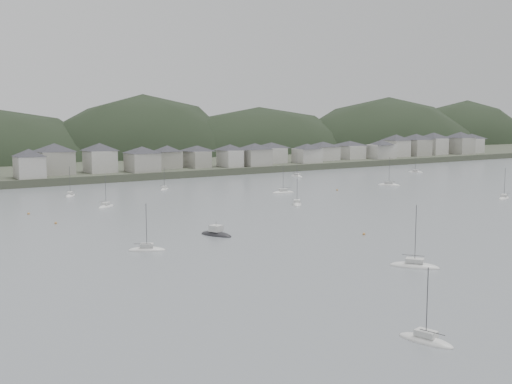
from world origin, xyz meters
TOP-DOWN VIEW (x-y plane):
  - ground at (0.00, 0.00)m, footprint 900.00×900.00m
  - far_shore_land at (0.00, 295.00)m, footprint 900.00×250.00m
  - forested_ridge at (4.83, 269.40)m, footprint 851.55×103.94m
  - waterfront_town at (50.59, 183.34)m, footprint 451.48×28.46m
  - moored_fleet at (-16.95, 68.44)m, footprint 262.67×175.70m
  - motor_launch_far at (-23.91, 54.26)m, footprint 5.87×8.88m
  - mooring_buoys at (13.50, 65.63)m, footprint 153.64×113.74m

SIDE VIEW (x-z plane):
  - forested_ridge at x=4.83m, z-range -62.57..40.00m
  - ground at x=0.00m, z-range 0.00..0.00m
  - mooring_buoys at x=13.50m, z-range -0.20..0.50m
  - moored_fleet at x=-16.95m, z-range -6.52..6.87m
  - motor_launch_far at x=-23.91m, z-range -1.71..2.28m
  - far_shore_land at x=0.00m, z-range 0.00..3.00m
  - waterfront_town at x=50.59m, z-range 2.20..15.12m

